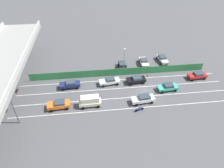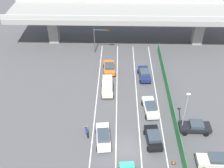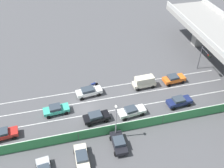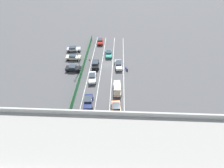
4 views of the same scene
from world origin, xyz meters
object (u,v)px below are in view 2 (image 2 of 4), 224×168
parked_sedan_dark (195,126)px  parked_sedan_cream (216,160)px  motorcycle (87,132)px  traffic_cone (174,162)px  car_hatchback_white (150,107)px  car_sedan_black (153,138)px  traffic_light (101,36)px  car_sedan_navy (144,74)px  car_taxi_orange (109,68)px  street_lamp (185,109)px  car_van_cream (107,86)px  car_sedan_white (103,137)px

parked_sedan_dark → parked_sedan_cream: bearing=-78.0°
motorcycle → traffic_cone: (11.16, -4.59, -0.17)m
car_hatchback_white → parked_sedan_dark: (5.83, -3.83, 0.00)m
car_sedan_black → car_hatchback_white: size_ratio=0.92×
traffic_light → car_sedan_navy: bearing=-47.0°
car_taxi_orange → street_lamp: (10.46, -14.37, 3.16)m
car_hatchback_white → car_sedan_navy: bearing=91.8°
car_sedan_navy → car_van_cream: car_van_cream is taller
parked_sedan_cream → parked_sedan_dark: 5.82m
car_taxi_orange → motorcycle: 15.57m
car_sedan_navy → car_sedan_white: (-6.44, -14.79, 0.02)m
motorcycle → traffic_cone: 12.06m
car_van_cream → parked_sedan_dark: (12.37, -8.36, -0.42)m
car_hatchback_white → car_sedan_white: bearing=-138.0°
car_sedan_white → parked_sedan_cream: bearing=-14.2°
car_sedan_white → traffic_light: size_ratio=0.92×
motorcycle → parked_sedan_dark: bearing=3.6°
car_van_cream → car_sedan_navy: bearing=33.9°
parked_sedan_dark → traffic_light: traffic_light is taller
car_van_cream → traffic_light: 13.21m
street_lamp → traffic_cone: bearing=-108.8°
car_hatchback_white → parked_sedan_dark: parked_sedan_dark is taller
parked_sedan_dark → street_lamp: bearing=178.9°
car_sedan_white → car_hatchback_white: bearing=42.0°
car_hatchback_white → parked_sedan_dark: 6.98m
car_taxi_orange → car_sedan_white: bearing=-90.8°
car_van_cream → motorcycle: bearing=-105.1°
car_taxi_orange → parked_sedan_dark: 18.94m
parked_sedan_cream → traffic_cone: bearing=178.2°
parked_sedan_dark → car_sedan_white: bearing=-170.0°
car_hatchback_white → street_lamp: (4.00, -3.80, 3.20)m
car_taxi_orange → car_sedan_navy: car_sedan_navy is taller
parked_sedan_cream → motorcycle: bearing=163.6°
traffic_light → traffic_cone: 28.92m
traffic_cone → traffic_light: bearing=111.3°
car_sedan_black → parked_sedan_dark: (5.95, 2.18, -0.02)m
car_sedan_black → car_hatchback_white: 6.01m
motorcycle → street_lamp: street_lamp is taller
traffic_light → car_sedan_black: bearing=-70.7°
car_sedan_navy → car_van_cream: size_ratio=1.04×
car_hatchback_white → parked_sedan_cream: 11.84m
car_hatchback_white → parked_sedan_cream: parked_sedan_cream is taller
car_sedan_black → car_sedan_white: (-6.59, -0.03, 0.03)m
parked_sedan_cream → parked_sedan_dark: parked_sedan_cream is taller
car_sedan_white → street_lamp: size_ratio=0.73×
car_taxi_orange → traffic_cone: bearing=-66.7°
car_taxi_orange → car_van_cream: 6.06m
parked_sedan_cream → traffic_cone: parked_sedan_cream is taller
traffic_cone → car_hatchback_white: bearing=102.7°
street_lamp → car_taxi_orange: bearing=126.0°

